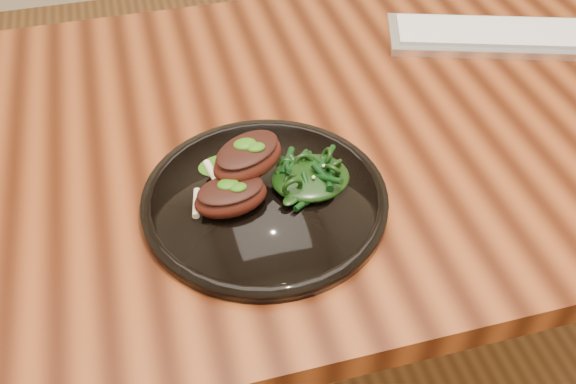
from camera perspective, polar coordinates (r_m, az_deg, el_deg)
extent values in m
plane|color=#583519|center=(1.56, 4.08, -15.62)|extent=(4.00, 4.00, 0.00)
cube|color=#351306|center=(1.00, 6.16, 6.05)|extent=(1.60, 0.80, 0.04)
cylinder|color=black|center=(0.83, -2.06, -0.72)|extent=(0.32, 0.32, 0.02)
torus|color=black|center=(0.83, -2.06, -0.61)|extent=(0.31, 0.31, 0.02)
cylinder|color=black|center=(0.82, -2.07, -0.44)|extent=(0.21, 0.21, 0.00)
ellipsoid|color=#40130C|center=(0.80, -5.09, -0.48)|extent=(0.10, 0.07, 0.04)
ellipsoid|color=black|center=(0.79, -5.15, 0.27)|extent=(0.09, 0.06, 0.01)
cylinder|color=beige|center=(0.80, -8.13, -0.98)|extent=(0.02, 0.05, 0.01)
ellipsoid|color=#194B08|center=(0.78, -5.18, 0.55)|extent=(0.03, 0.02, 0.01)
ellipsoid|color=#40130C|center=(0.82, -3.59, 2.95)|extent=(0.12, 0.11, 0.04)
ellipsoid|color=black|center=(0.81, -3.64, 3.80)|extent=(0.11, 0.10, 0.01)
cylinder|color=beige|center=(0.81, -6.65, 1.55)|extent=(0.02, 0.05, 0.01)
ellipsoid|color=#194B08|center=(0.80, -3.66, 4.12)|extent=(0.03, 0.02, 0.01)
ellipsoid|color=#194B08|center=(0.87, -5.69, 2.39)|extent=(0.07, 0.05, 0.00)
ellipsoid|color=black|center=(0.83, 1.99, 1.30)|extent=(0.10, 0.09, 0.02)
cube|color=silver|center=(1.22, 18.95, 12.90)|extent=(0.43, 0.25, 0.01)
cube|color=white|center=(1.22, 19.06, 13.30)|extent=(0.40, 0.21, 0.01)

